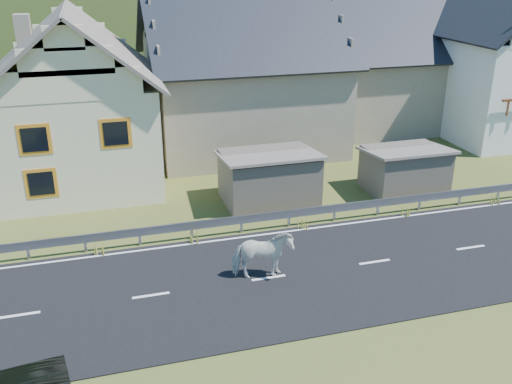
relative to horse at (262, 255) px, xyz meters
name	(u,v)px	position (x,y,z in m)	size (l,w,h in m)	color
ground	(374,263)	(4.20, -0.09, -0.90)	(160.00, 160.00, 0.00)	#424A19
road	(374,262)	(4.20, -0.09, -0.88)	(60.00, 7.00, 0.04)	black
lane_markings	(375,262)	(4.20, -0.09, -0.86)	(60.00, 6.60, 0.01)	silver
guardrail	(335,209)	(4.20, 3.59, -0.34)	(28.10, 0.09, 0.75)	#93969B
shed_left	(269,178)	(2.20, 6.41, 0.20)	(4.30, 3.30, 2.40)	#685C50
shed_right	(405,170)	(8.70, 5.91, 0.10)	(3.80, 2.90, 2.20)	#685C50
house_cream	(74,91)	(-5.80, 11.91, 3.46)	(7.80, 9.80, 8.30)	beige
house_stone_a	(242,65)	(3.20, 14.91, 3.73)	(10.80, 9.80, 8.90)	gray
house_stone_b	(385,58)	(13.20, 16.91, 3.33)	(9.80, 8.80, 8.10)	gray
house_white	(498,48)	(19.20, 13.91, 4.16)	(8.80, 10.80, 9.70)	silver
mountain	(135,56)	(9.20, 179.91, -20.90)	(440.00, 280.00, 260.00)	#203313
horse	(262,255)	(0.00, 0.00, 0.00)	(2.04, 0.93, 1.72)	silver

